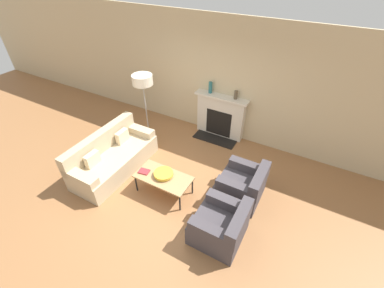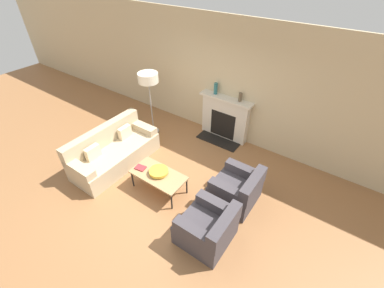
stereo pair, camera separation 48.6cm
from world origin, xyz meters
TOP-DOWN VIEW (x-y plane):
  - ground_plane at (0.00, 0.00)m, footprint 18.00×18.00m
  - wall_back at (0.00, 2.53)m, footprint 18.00×0.06m
  - fireplace at (0.11, 2.39)m, footprint 1.34×0.59m
  - couch at (-1.41, 0.06)m, footprint 0.85×1.99m
  - armchair_near at (1.38, -0.39)m, footprint 0.83×0.83m
  - armchair_far at (1.38, 0.64)m, footprint 0.83×0.83m
  - coffee_table at (-0.03, 0.00)m, footprint 1.10×0.56m
  - bowl at (-0.04, 0.03)m, footprint 0.38×0.38m
  - book at (-0.43, -0.07)m, footprint 0.23×0.19m
  - floor_lamp at (-1.53, 1.50)m, footprint 0.48×0.48m
  - mantel_vase_left at (-0.21, 2.40)m, footprint 0.09×0.09m
  - mantel_vase_center_left at (0.45, 2.40)m, footprint 0.08×0.08m

SIDE VIEW (x-z plane):
  - ground_plane at x=0.00m, z-range 0.00..0.00m
  - armchair_near at x=1.38m, z-range -0.08..0.68m
  - armchair_far at x=1.38m, z-range -0.08..0.68m
  - couch at x=-1.41m, z-range -0.11..0.74m
  - coffee_table at x=-0.03m, z-range 0.18..0.61m
  - book at x=-0.43m, z-range 0.43..0.45m
  - bowl at x=-0.04m, z-range 0.44..0.52m
  - fireplace at x=0.11m, z-range -0.01..1.11m
  - mantel_vase_center_left at x=0.45m, z-range 1.12..1.33m
  - mantel_vase_left at x=-0.21m, z-range 1.12..1.40m
  - floor_lamp at x=-1.53m, z-range 0.63..2.27m
  - wall_back at x=0.00m, z-range 0.00..2.90m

